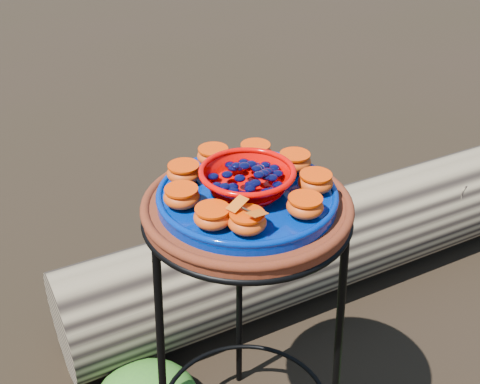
{
  "coord_description": "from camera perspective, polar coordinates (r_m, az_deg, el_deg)",
  "views": [
    {
      "loc": [
        -0.08,
        -0.95,
        1.34
      ],
      "look_at": [
        -0.01,
        0.0,
        0.75
      ],
      "focal_mm": 45.0,
      "sensor_mm": 36.0,
      "label": 1
    }
  ],
  "objects": [
    {
      "name": "plant_stand",
      "position": [
        1.37,
        0.58,
        -14.54
      ],
      "size": [
        0.44,
        0.44,
        0.7
      ],
      "primitive_type": null,
      "color": "black",
      "rests_on": "ground"
    },
    {
      "name": "terracotta_saucer",
      "position": [
        1.14,
        0.67,
        -1.64
      ],
      "size": [
        0.39,
        0.39,
        0.03
      ],
      "primitive_type": "cylinder",
      "color": "#501D07",
      "rests_on": "plant_stand"
    },
    {
      "name": "cobalt_plate",
      "position": [
        1.13,
        0.68,
        -0.48
      ],
      "size": [
        0.34,
        0.34,
        0.02
      ],
      "primitive_type": "cylinder",
      "color": "#001358",
      "rests_on": "terracotta_saucer"
    },
    {
      "name": "red_bowl",
      "position": [
        1.11,
        0.69,
        1.04
      ],
      "size": [
        0.17,
        0.17,
        0.05
      ],
      "primitive_type": null,
      "color": "#D30200",
      "rests_on": "cobalt_plate"
    },
    {
      "name": "glass_gems",
      "position": [
        1.09,
        0.71,
        2.62
      ],
      "size": [
        0.13,
        0.13,
        0.02
      ],
      "primitive_type": null,
      "color": "black",
      "rests_on": "red_bowl"
    },
    {
      "name": "orange_half_0",
      "position": [
        1.0,
        0.68,
        -2.87
      ],
      "size": [
        0.07,
        0.07,
        0.04
      ],
      "primitive_type": "ellipsoid",
      "color": "#AB2C00",
      "rests_on": "cobalt_plate"
    },
    {
      "name": "orange_half_1",
      "position": [
        1.05,
        6.18,
        -1.37
      ],
      "size": [
        0.07,
        0.07,
        0.04
      ],
      "primitive_type": "ellipsoid",
      "color": "#AB2C00",
      "rests_on": "cobalt_plate"
    },
    {
      "name": "orange_half_2",
      "position": [
        1.12,
        7.16,
        0.91
      ],
      "size": [
        0.07,
        0.07,
        0.04
      ],
      "primitive_type": "ellipsoid",
      "color": "#AB2C00",
      "rests_on": "cobalt_plate"
    },
    {
      "name": "orange_half_3",
      "position": [
        1.19,
        5.2,
        2.87
      ],
      "size": [
        0.07,
        0.07,
        0.04
      ],
      "primitive_type": "ellipsoid",
      "color": "#AB2C00",
      "rests_on": "cobalt_plate"
    },
    {
      "name": "orange_half_4",
      "position": [
        1.22,
        1.47,
        3.8
      ],
      "size": [
        0.07,
        0.07,
        0.04
      ],
      "primitive_type": "ellipsoid",
      "color": "#AB2C00",
      "rests_on": "cobalt_plate"
    },
    {
      "name": "orange_half_5",
      "position": [
        1.21,
        -2.55,
        3.4
      ],
      "size": [
        0.07,
        0.07,
        0.04
      ],
      "primitive_type": "ellipsoid",
      "color": "#AB2C00",
      "rests_on": "cobalt_plate"
    },
    {
      "name": "orange_half_6",
      "position": [
        1.15,
        -5.34,
        1.8
      ],
      "size": [
        0.07,
        0.07,
        0.04
      ],
      "primitive_type": "ellipsoid",
      "color": "#AB2C00",
      "rests_on": "cobalt_plate"
    },
    {
      "name": "orange_half_7",
      "position": [
        1.08,
        -5.55,
        -0.48
      ],
      "size": [
        0.07,
        0.07,
        0.04
      ],
      "primitive_type": "ellipsoid",
      "color": "#AB2C00",
      "rests_on": "cobalt_plate"
    },
    {
      "name": "orange_half_8",
      "position": [
        1.02,
        -2.61,
        -2.39
      ],
      "size": [
        0.07,
        0.07,
        0.04
      ],
      "primitive_type": "ellipsoid",
      "color": "#AB2C00",
      "rests_on": "cobalt_plate"
    },
    {
      "name": "butterfly",
      "position": [
        0.99,
        0.69,
        -1.67
      ],
      "size": [
        0.09,
        0.09,
        0.01
      ],
      "primitive_type": null,
      "rotation": [
        0.0,
        0.0,
        0.78
      ],
      "color": "#C84D0B",
      "rests_on": "orange_half_0"
    },
    {
      "name": "driftwood_log",
      "position": [
        2.01,
        7.68,
        -4.77
      ],
      "size": [
        1.76,
        1.1,
        0.32
      ],
      "primitive_type": null,
      "rotation": [
        0.0,
        0.0,
        0.41
      ],
      "color": "black",
      "rests_on": "ground"
    },
    {
      "name": "foliage_back",
      "position": [
        1.94,
        -8.74,
        -9.2
      ],
      "size": [
        0.35,
        0.35,
        0.18
      ],
      "primitive_type": "ellipsoid",
      "color": "#2C5C1F",
      "rests_on": "ground"
    }
  ]
}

